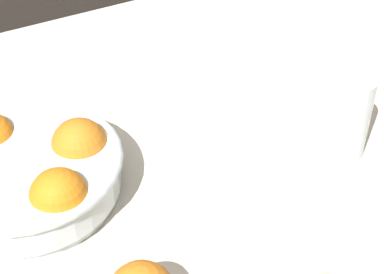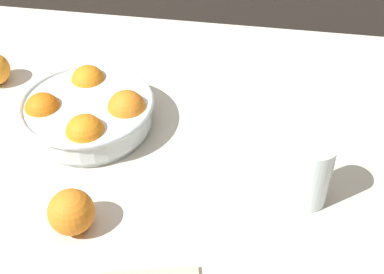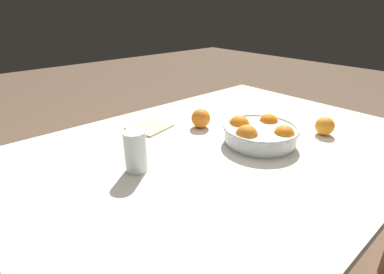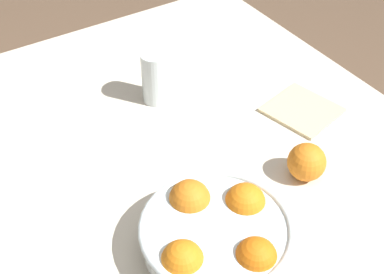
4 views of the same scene
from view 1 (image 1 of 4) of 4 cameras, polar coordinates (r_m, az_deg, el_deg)
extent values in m
cube|color=beige|center=(0.90, -6.43, -6.38)|extent=(1.48, 1.07, 0.03)
cylinder|color=#936B47|center=(1.72, 8.90, 2.48)|extent=(0.05, 0.05, 0.72)
cylinder|color=silver|center=(0.91, -14.42, -4.64)|extent=(0.25, 0.25, 0.02)
cylinder|color=silver|center=(0.89, -14.72, -3.21)|extent=(0.26, 0.26, 0.05)
torus|color=silver|center=(0.88, -14.96, -2.10)|extent=(0.27, 0.27, 0.01)
sphere|color=orange|center=(0.90, -9.96, -0.74)|extent=(0.08, 0.08, 0.08)
sphere|color=orange|center=(0.83, -11.73, -5.23)|extent=(0.08, 0.08, 0.08)
cylinder|color=#F4A314|center=(0.96, 13.38, 0.79)|extent=(0.06, 0.06, 0.08)
cylinder|color=silver|center=(0.95, 13.58, 1.88)|extent=(0.07, 0.07, 0.13)
camera|label=2|loc=(0.48, 86.96, 17.45)|focal=50.00mm
camera|label=3|loc=(1.58, 10.17, 32.96)|focal=28.00mm
camera|label=4|loc=(1.10, -60.72, 32.35)|focal=50.00mm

